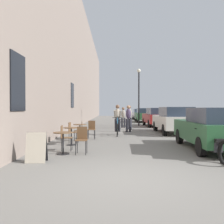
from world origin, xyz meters
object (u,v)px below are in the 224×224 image
pedestrian_mid (129,116)px  parked_car_fourth (144,115)px  cafe_chair_near_toward_street (65,136)px  cafe_table_mid (71,132)px  sandwich_board_sign (37,147)px  cafe_chair_near_toward_wall (82,138)px  cafe_table_near (63,138)px  parked_motorcycle (213,145)px  cyclist_on_bicycle (118,121)px  cafe_chair_mid_toward_street (72,131)px  parked_car_second (174,120)px  pedestrian_furthest (117,115)px  street_lamp (139,90)px  pedestrian_far (123,116)px  parked_car_third (157,117)px  pedestrian_near (128,117)px  cafe_chair_far_toward_street (80,130)px  cafe_table_far (80,128)px  parked_car_nearest (212,128)px  parked_car_fifth (139,114)px  cafe_chair_far_toward_wall (92,128)px

pedestrian_mid → parked_car_fourth: size_ratio=0.39×
cafe_chair_near_toward_street → parked_car_fourth: 18.83m
cafe_table_mid → sandwich_board_sign: size_ratio=0.86×
cafe_chair_near_toward_wall → parked_car_fourth: (4.51, 18.69, 0.28)m
cafe_table_near → parked_motorcycle: parked_motorcycle is taller
cyclist_on_bicycle → parked_car_fourth: size_ratio=0.41×
cafe_chair_near_toward_street → cafe_chair_mid_toward_street: (-0.06, 1.94, 0.00)m
parked_car_second → parked_motorcycle: parked_car_second is taller
cafe_table_mid → pedestrian_furthest: size_ratio=0.42×
cafe_chair_mid_toward_street → street_lamp: bearing=68.7°
pedestrian_far → parked_car_third: size_ratio=0.37×
pedestrian_near → parked_car_third: size_ratio=0.39×
cafe_chair_far_toward_street → parked_car_third: size_ratio=0.20×
cafe_table_near → cafe_table_far: size_ratio=1.00×
parked_car_second → cafe_table_mid: bearing=-138.6°
cafe_chair_near_toward_wall → parked_car_second: parked_car_second is taller
cafe_table_mid → pedestrian_near: 6.21m
pedestrian_mid → parked_car_nearest: 8.93m
cyclist_on_bicycle → pedestrian_furthest: size_ratio=1.02×
parked_car_nearest → pedestrian_far: bearing=105.2°
cafe_chair_mid_toward_street → parked_motorcycle: bearing=-35.8°
pedestrian_mid → parked_car_fifth: bearing=81.1°
parked_car_second → pedestrian_far: bearing=123.9°
parked_car_fourth → pedestrian_furthest: bearing=-115.9°
pedestrian_far → parked_car_third: (2.86, 1.43, -0.10)m
cafe_chair_far_toward_street → pedestrian_mid: bearing=66.0°
cafe_table_far → parked_car_fifth: 21.75m
cafe_chair_near_toward_street → parked_car_third: size_ratio=0.20×
sandwich_board_sign → pedestrian_near: pedestrian_near is taller
cafe_chair_near_toward_street → cafe_table_far: (0.10, 3.29, 0.00)m
pedestrian_mid → parked_car_third: bearing=49.9°
cafe_chair_mid_toward_street → pedestrian_far: bearing=72.7°
cafe_chair_far_toward_street → parked_motorcycle: 6.06m
cafe_chair_far_toward_street → pedestrian_mid: pedestrian_mid is taller
cafe_table_mid → cafe_chair_far_toward_street: (0.16, 1.32, -0.00)m
cafe_chair_mid_toward_street → parked_car_fourth: bearing=72.0°
cafe_chair_far_toward_wall → parked_car_fifth: (4.70, 21.02, 0.23)m
cafe_chair_mid_toward_street → parked_car_third: parked_car_third is taller
pedestrian_mid → parked_car_second: (2.48, -2.73, -0.15)m
pedestrian_mid → parked_car_second: 3.69m
cafe_table_far → parked_car_fourth: parked_car_fourth is taller
cafe_chair_far_toward_wall → parked_car_nearest: parked_car_nearest is taller
cafe_chair_mid_toward_street → pedestrian_near: pedestrian_near is taller
cafe_chair_far_toward_street → parked_motorcycle: cafe_chair_far_toward_street is taller
pedestrian_near → pedestrian_mid: size_ratio=0.99×
pedestrian_far → pedestrian_furthest: bearing=105.5°
cafe_table_near → sandwich_board_sign: (-0.50, -1.16, -0.11)m
parked_car_second → parked_car_third: (0.00, 5.68, -0.02)m
cafe_chair_near_toward_street → sandwich_board_sign: size_ratio=1.07×
cafe_table_mid → parked_car_third: parked_car_third is taller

